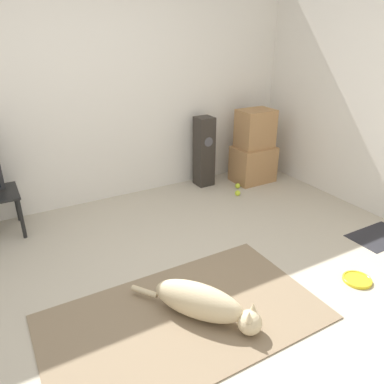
% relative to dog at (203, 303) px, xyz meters
% --- Properties ---
extents(ground_plane, '(12.00, 12.00, 0.00)m').
position_rel_dog_xyz_m(ground_plane, '(-0.12, 0.22, -0.14)').
color(ground_plane, '#BCB29E').
extents(wall_back, '(8.00, 0.06, 2.55)m').
position_rel_dog_xyz_m(wall_back, '(-0.12, 2.32, 1.14)').
color(wall_back, silver).
rests_on(wall_back, ground_plane).
extents(area_rug, '(1.95, 1.12, 0.01)m').
position_rel_dog_xyz_m(area_rug, '(-0.11, 0.07, -0.13)').
color(area_rug, '#847056').
rests_on(area_rug, ground_plane).
extents(dog, '(0.63, 0.85, 0.26)m').
position_rel_dog_xyz_m(dog, '(0.00, 0.00, 0.00)').
color(dog, beige).
rests_on(dog, area_rug).
extents(frisbee, '(0.23, 0.23, 0.03)m').
position_rel_dog_xyz_m(frisbee, '(1.30, -0.26, -0.12)').
color(frisbee, yellow).
rests_on(frisbee, ground_plane).
extents(cardboard_box_lower, '(0.52, 0.39, 0.46)m').
position_rel_dog_xyz_m(cardboard_box_lower, '(1.90, 1.88, 0.09)').
color(cardboard_box_lower, '#A87A4C').
rests_on(cardboard_box_lower, ground_plane).
extents(cardboard_box_upper, '(0.44, 0.33, 0.48)m').
position_rel_dog_xyz_m(cardboard_box_upper, '(1.91, 1.89, 0.56)').
color(cardboard_box_upper, '#A87A4C').
rests_on(cardboard_box_upper, cardboard_box_lower).
extents(floor_speaker, '(0.21, 0.21, 0.88)m').
position_rel_dog_xyz_m(floor_speaker, '(1.27, 2.09, 0.30)').
color(floor_speaker, '#2D2823').
rests_on(floor_speaker, ground_plane).
extents(tennis_ball_by_boxes, '(0.07, 0.07, 0.07)m').
position_rel_dog_xyz_m(tennis_ball_by_boxes, '(1.44, 1.57, -0.10)').
color(tennis_ball_by_boxes, '#C6E033').
rests_on(tennis_ball_by_boxes, ground_plane).
extents(tennis_ball_near_speaker, '(0.07, 0.07, 0.07)m').
position_rel_dog_xyz_m(tennis_ball_near_speaker, '(1.58, 1.76, -0.10)').
color(tennis_ball_near_speaker, '#C6E033').
rests_on(tennis_ball_near_speaker, ground_plane).
extents(door_mat, '(0.59, 0.37, 0.01)m').
position_rel_dog_xyz_m(door_mat, '(2.08, 0.10, -0.13)').
color(door_mat, '#28282D').
rests_on(door_mat, ground_plane).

